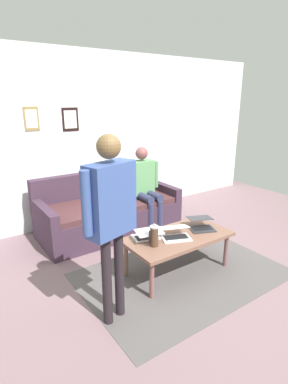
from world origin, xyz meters
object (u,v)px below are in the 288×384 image
(coffee_table, at_px, (178,239))
(laptop_right, at_px, (175,234))
(laptop_left, at_px, (201,225))
(person_seated, at_px, (145,184))
(couch, at_px, (108,212))
(french_press, at_px, (154,236))
(laptop_center, at_px, (147,235))
(person_standing, at_px, (111,208))

(coffee_table, xyz_separation_m, laptop_right, (0.06, 0.02, 0.09))
(laptop_left, bearing_deg, person_seated, -91.74)
(couch, distance_m, french_press, 1.58)
(french_press, bearing_deg, person_seated, -120.88)
(laptop_right, distance_m, french_press, 0.33)
(laptop_center, xyz_separation_m, laptop_right, (-0.29, 0.16, -0.00))
(person_seated, bearing_deg, couch, -23.33)
(couch, xyz_separation_m, laptop_left, (-0.49, 1.50, 0.20))
(laptop_right, bearing_deg, laptop_center, -29.03)
(laptop_center, height_order, laptop_right, laptop_right)
(coffee_table, bearing_deg, laptop_right, 18.83)
(couch, bearing_deg, coffee_table, 94.77)
(coffee_table, height_order, person_standing, person_standing)
(laptop_left, relative_size, person_seated, 0.31)
(couch, xyz_separation_m, person_standing, (0.90, 1.79, 0.80))
(laptop_right, relative_size, french_press, 1.57)
(couch, xyz_separation_m, laptop_center, (0.22, 1.36, 0.20))
(laptop_right, relative_size, person_standing, 0.24)
(laptop_left, xyz_separation_m, person_seated, (-0.04, -1.27, 0.23))
(person_standing, height_order, person_seated, person_standing)
(french_press, distance_m, person_standing, 0.87)
(couch, distance_m, laptop_left, 1.59)
(laptop_left, bearing_deg, laptop_right, 1.78)
(coffee_table, height_order, laptop_right, laptop_right)
(french_press, bearing_deg, person_standing, 21.19)
(person_standing, bearing_deg, laptop_center, -147.52)
(laptop_right, height_order, french_press, french_press)
(laptop_right, bearing_deg, french_press, 4.30)
(french_press, bearing_deg, coffee_table, -173.35)
(couch, distance_m, coffee_table, 1.50)
(coffee_table, bearing_deg, person_seated, -107.65)
(french_press, bearing_deg, couch, -99.46)
(couch, bearing_deg, laptop_right, 92.47)
(couch, bearing_deg, laptop_left, 108.04)
(coffee_table, height_order, french_press, french_press)
(laptop_left, height_order, person_seated, person_seated)
(couch, relative_size, person_standing, 1.21)
(laptop_left, height_order, french_press, french_press)
(laptop_right, bearing_deg, laptop_left, -178.22)
(laptop_left, relative_size, laptop_center, 1.05)
(couch, bearing_deg, person_standing, 63.32)
(coffee_table, height_order, laptop_left, laptop_left)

